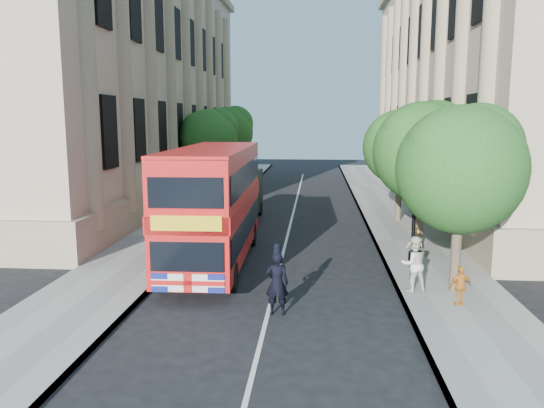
% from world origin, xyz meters
% --- Properties ---
extents(ground, '(120.00, 120.00, 0.00)m').
position_xyz_m(ground, '(0.00, 0.00, 0.00)').
color(ground, black).
rests_on(ground, ground).
extents(pavement_right, '(3.50, 80.00, 0.12)m').
position_xyz_m(pavement_right, '(5.75, 10.00, 0.06)').
color(pavement_right, gray).
rests_on(pavement_right, ground).
extents(pavement_left, '(3.50, 80.00, 0.12)m').
position_xyz_m(pavement_left, '(-5.75, 10.00, 0.06)').
color(pavement_left, gray).
rests_on(pavement_left, ground).
extents(building_right, '(12.00, 38.00, 18.00)m').
position_xyz_m(building_right, '(13.80, 24.00, 9.00)').
color(building_right, tan).
rests_on(building_right, ground).
extents(building_left, '(12.00, 38.00, 18.00)m').
position_xyz_m(building_left, '(-13.80, 24.00, 9.00)').
color(building_left, tan).
rests_on(building_left, ground).
extents(tree_right_near, '(4.00, 4.00, 6.08)m').
position_xyz_m(tree_right_near, '(5.84, 3.03, 4.25)').
color(tree_right_near, '#473828').
rests_on(tree_right_near, ground).
extents(tree_right_mid, '(4.20, 4.20, 6.37)m').
position_xyz_m(tree_right_mid, '(5.84, 9.03, 4.45)').
color(tree_right_mid, '#473828').
rests_on(tree_right_mid, ground).
extents(tree_right_far, '(4.00, 4.00, 6.15)m').
position_xyz_m(tree_right_far, '(5.84, 15.03, 4.31)').
color(tree_right_far, '#473828').
rests_on(tree_right_far, ground).
extents(tree_left_far, '(4.00, 4.00, 6.30)m').
position_xyz_m(tree_left_far, '(-5.96, 22.03, 4.44)').
color(tree_left_far, '#473828').
rests_on(tree_left_far, ground).
extents(tree_left_back, '(4.20, 4.20, 6.65)m').
position_xyz_m(tree_left_back, '(-5.96, 30.03, 4.71)').
color(tree_left_back, '#473828').
rests_on(tree_left_back, ground).
extents(lamp_post, '(0.32, 0.32, 5.16)m').
position_xyz_m(lamp_post, '(5.00, 6.00, 2.51)').
color(lamp_post, black).
rests_on(lamp_post, pavement_right).
extents(double_decker_bus, '(2.76, 9.63, 4.42)m').
position_xyz_m(double_decker_bus, '(-2.52, 5.89, 2.44)').
color(double_decker_bus, red).
rests_on(double_decker_bus, ground).
extents(box_van, '(2.26, 4.86, 2.71)m').
position_xyz_m(box_van, '(-2.91, 14.84, 1.33)').
color(box_van, black).
rests_on(box_van, ground).
extents(police_constable, '(0.70, 0.49, 1.84)m').
position_xyz_m(police_constable, '(0.26, 0.77, 0.92)').
color(police_constable, black).
rests_on(police_constable, ground).
extents(woman_pedestrian, '(0.99, 0.85, 1.79)m').
position_xyz_m(woman_pedestrian, '(4.47, 2.87, 1.01)').
color(woman_pedestrian, silver).
rests_on(woman_pedestrian, pavement_right).
extents(child_a, '(0.75, 0.43, 1.20)m').
position_xyz_m(child_a, '(5.63, 1.62, 0.72)').
color(child_a, orange).
rests_on(child_a, pavement_right).
extents(child_b, '(0.89, 0.76, 1.19)m').
position_xyz_m(child_b, '(5.29, 7.21, 0.71)').
color(child_b, '#E3B04D').
rests_on(child_b, pavement_right).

